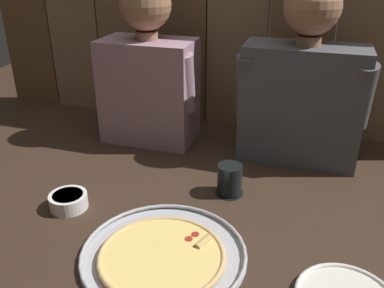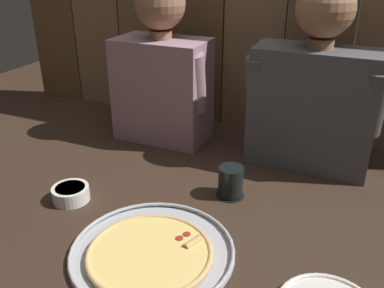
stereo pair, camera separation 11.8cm
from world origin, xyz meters
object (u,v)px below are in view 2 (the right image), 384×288
Objects in this scene: drinking_glass at (231,182)px; dipping_bowl at (71,193)px; pizza_tray at (152,251)px; diner_left at (162,67)px; diner_right at (315,85)px.

dipping_bowl is (-0.43, -0.22, -0.02)m from drinking_glass.
pizza_tray is 0.76m from diner_left.
drinking_glass reaches higher than pizza_tray.
diner_left is 0.56m from diner_right.
pizza_tray is at bearing -112.02° from diner_right.
pizza_tray is 0.68× the size of diner_left.
dipping_bowl is 0.18× the size of diner_right.
diner_left reaches higher than dipping_bowl.
diner_left is at bearing 85.58° from dipping_bowl.
diner_right reaches higher than dipping_bowl.
diner_left is 0.98× the size of diner_right.
drinking_glass is 0.16× the size of diner_right.
diner_right is at bearing 41.23° from dipping_bowl.
diner_right is at bearing 60.90° from drinking_glass.
pizza_tray is at bearing -65.15° from diner_left.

